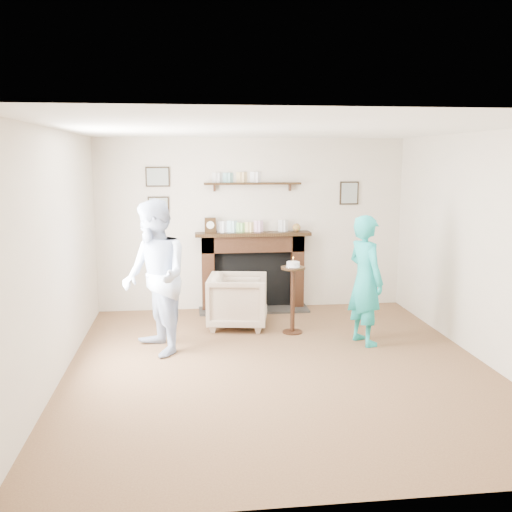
# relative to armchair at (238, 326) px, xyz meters

# --- Properties ---
(ground) EXTENTS (5.00, 5.00, 0.00)m
(ground) POSITION_rel_armchair_xyz_m (0.30, -1.52, 0.00)
(ground) COLOR brown
(ground) RESTS_ON ground
(room_shell) EXTENTS (4.54, 5.02, 2.52)m
(room_shell) POSITION_rel_armchair_xyz_m (0.30, -0.83, 1.62)
(room_shell) COLOR beige
(room_shell) RESTS_ON ground
(armchair) EXTENTS (0.88, 0.86, 0.70)m
(armchair) POSITION_rel_armchair_xyz_m (0.00, 0.00, 0.00)
(armchair) COLOR #C6AD93
(armchair) RESTS_ON ground
(man) EXTENTS (0.95, 1.05, 1.76)m
(man) POSITION_rel_armchair_xyz_m (-1.02, -0.92, 0.00)
(man) COLOR silver
(man) RESTS_ON ground
(woman) EXTENTS (0.53, 0.66, 1.55)m
(woman) POSITION_rel_armchair_xyz_m (1.45, -0.87, 0.00)
(woman) COLOR #1FB2B4
(woman) RESTS_ON ground
(pedestal_table) EXTENTS (0.31, 0.31, 0.98)m
(pedestal_table) POSITION_rel_armchair_xyz_m (0.67, -0.36, 0.61)
(pedestal_table) COLOR black
(pedestal_table) RESTS_ON ground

